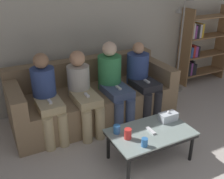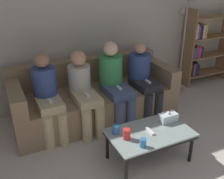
# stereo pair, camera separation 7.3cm
# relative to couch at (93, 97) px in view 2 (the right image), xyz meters

# --- Properties ---
(wall_back) EXTENTS (12.00, 0.06, 2.60)m
(wall_back) POSITION_rel_couch_xyz_m (0.00, 0.56, 0.99)
(wall_back) COLOR #B7B2A3
(wall_back) RESTS_ON ground_plane
(couch) EXTENTS (2.36, 0.96, 0.82)m
(couch) POSITION_rel_couch_xyz_m (0.00, 0.00, 0.00)
(couch) COLOR #897051
(couch) RESTS_ON ground_plane
(coffee_table) EXTENTS (0.94, 0.57, 0.39)m
(coffee_table) POSITION_rel_couch_xyz_m (0.19, -1.24, 0.04)
(coffee_table) COLOR #8C9E99
(coffee_table) RESTS_ON ground_plane
(cup_near_left) EXTENTS (0.08, 0.08, 0.10)m
(cup_near_left) POSITION_rel_couch_xyz_m (-0.17, -1.09, 0.13)
(cup_near_left) COLOR #3372BF
(cup_near_left) RESTS_ON coffee_table
(cup_near_right) EXTENTS (0.07, 0.07, 0.09)m
(cup_near_right) POSITION_rel_couch_xyz_m (-0.03, -1.43, 0.13)
(cup_near_right) COLOR #3372BF
(cup_near_right) RESTS_ON coffee_table
(cup_far_center) EXTENTS (0.08, 0.08, 0.12)m
(cup_far_center) POSITION_rel_couch_xyz_m (-0.11, -1.24, 0.14)
(cup_far_center) COLOR red
(cup_far_center) RESTS_ON coffee_table
(tissue_box) EXTENTS (0.22, 0.12, 0.13)m
(tissue_box) POSITION_rel_couch_xyz_m (0.51, -1.13, 0.13)
(tissue_box) COLOR silver
(tissue_box) RESTS_ON coffee_table
(game_remote) EXTENTS (0.04, 0.15, 0.02)m
(game_remote) POSITION_rel_couch_xyz_m (0.19, -1.24, 0.09)
(game_remote) COLOR white
(game_remote) RESTS_ON coffee_table
(bookshelf) EXTENTS (0.98, 0.32, 1.43)m
(bookshelf) POSITION_rel_couch_xyz_m (2.36, 0.33, 0.39)
(bookshelf) COLOR #9E754C
(bookshelf) RESTS_ON ground_plane
(standing_lamp) EXTENTS (0.31, 0.26, 1.71)m
(standing_lamp) POSITION_rel_couch_xyz_m (1.77, 0.19, 0.74)
(standing_lamp) COLOR gray
(standing_lamp) RESTS_ON ground_plane
(seated_person_left_end) EXTENTS (0.31, 0.64, 1.12)m
(seated_person_left_end) POSITION_rel_couch_xyz_m (-0.71, -0.22, 0.29)
(seated_person_left_end) COLOR tan
(seated_person_left_end) RESTS_ON ground_plane
(seated_person_mid_left) EXTENTS (0.31, 0.70, 1.09)m
(seated_person_mid_left) POSITION_rel_couch_xyz_m (-0.24, -0.24, 0.28)
(seated_person_mid_left) COLOR tan
(seated_person_mid_left) RESTS_ON ground_plane
(seated_person_mid_right) EXTENTS (0.34, 0.69, 1.15)m
(seated_person_mid_right) POSITION_rel_couch_xyz_m (0.24, -0.21, 0.32)
(seated_person_mid_right) COLOR #47567A
(seated_person_mid_right) RESTS_ON ground_plane
(seated_person_right_end) EXTENTS (0.33, 0.66, 1.09)m
(seated_person_right_end) POSITION_rel_couch_xyz_m (0.71, -0.22, 0.28)
(seated_person_right_end) COLOR #28282D
(seated_person_right_end) RESTS_ON ground_plane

